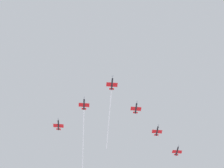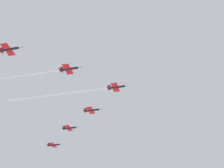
% 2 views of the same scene
% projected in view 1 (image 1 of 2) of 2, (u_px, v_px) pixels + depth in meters
% --- Properties ---
extents(jet_lead, '(64.82, 7.82, 2.28)m').
position_uv_depth(jet_lead, '(110.00, 108.00, 165.54)').
color(jet_lead, black).
extents(jet_port_inner, '(10.84, 7.82, 2.28)m').
position_uv_depth(jet_port_inner, '(136.00, 108.00, 165.07)').
color(jet_port_inner, black).
extents(jet_starboard_inner, '(74.42, 7.82, 2.28)m').
position_uv_depth(jet_starboard_inner, '(83.00, 131.00, 175.34)').
color(jet_starboard_inner, black).
extents(jet_port_outer, '(10.84, 7.82, 2.28)m').
position_uv_depth(jet_port_outer, '(157.00, 131.00, 175.04)').
color(jet_port_outer, black).
extents(jet_starboard_outer, '(10.84, 7.82, 2.28)m').
position_uv_depth(jet_starboard_outer, '(58.00, 125.00, 172.17)').
color(jet_starboard_outer, black).
extents(jet_center_rear, '(10.84, 7.82, 2.28)m').
position_uv_depth(jet_center_rear, '(177.00, 151.00, 182.31)').
color(jet_center_rear, black).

